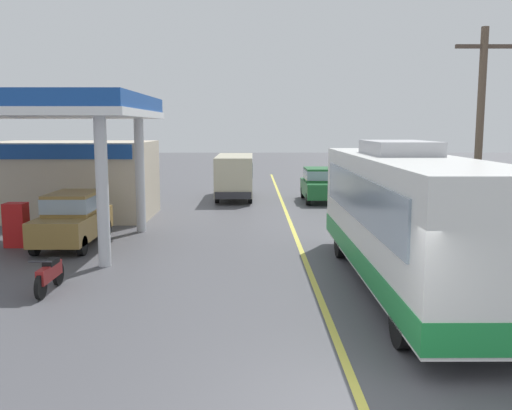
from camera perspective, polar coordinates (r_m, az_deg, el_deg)
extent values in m
plane|color=#4C4C51|center=(27.73, 2.97, -0.38)|extent=(120.00, 120.00, 0.00)
cube|color=#D8CC4C|center=(22.80, 3.69, -2.21)|extent=(0.16, 50.00, 0.01)
cube|color=white|center=(14.41, 15.24, -0.95)|extent=(2.50, 11.00, 2.90)
cube|color=#1E8C3F|center=(14.61, 15.08, -5.22)|extent=(2.54, 11.04, 0.56)
cube|color=#8C9EAD|center=(9.27, 24.37, -2.83)|extent=(2.30, 0.10, 1.40)
cube|color=#8C9EAD|center=(14.06, 10.31, 0.83)|extent=(0.06, 9.35, 1.10)
cube|color=#8C9EAD|center=(14.74, 20.06, 0.80)|extent=(0.06, 9.35, 1.10)
cube|color=white|center=(9.18, 24.60, 1.48)|extent=(1.75, 0.08, 0.32)
cube|color=#B2B2B7|center=(15.22, 14.46, 5.71)|extent=(1.60, 2.80, 0.36)
cylinder|color=black|center=(10.79, 14.85, -11.48)|extent=(0.30, 1.00, 1.00)
cylinder|color=black|center=(17.59, 8.73, -3.72)|extent=(0.30, 1.00, 1.00)
cylinder|color=black|center=(18.07, 15.65, -3.61)|extent=(0.30, 1.00, 1.00)
cube|color=#194799|center=(20.30, -24.04, 9.60)|extent=(9.00, 7.00, 0.50)
cube|color=white|center=(20.29, -23.98, 8.56)|extent=(9.10, 7.10, 0.24)
cylinder|color=silver|center=(16.60, -15.51, 1.67)|extent=(0.36, 0.36, 4.60)
cylinder|color=silver|center=(21.83, -11.84, 3.26)|extent=(0.36, 0.36, 4.60)
cube|color=red|center=(20.55, -23.39, -1.88)|extent=(0.70, 0.60, 1.50)
cube|color=beige|center=(26.20, -18.24, 2.48)|extent=(7.00, 4.40, 3.40)
cube|color=#194799|center=(23.99, -20.02, 5.16)|extent=(6.30, 0.10, 0.60)
cube|color=olive|center=(20.04, -18.29, -1.95)|extent=(1.70, 4.20, 0.80)
cube|color=olive|center=(20.12, -18.21, 0.25)|extent=(1.50, 2.31, 0.70)
cube|color=#8C9EAD|center=(20.12, -18.21, 0.25)|extent=(1.53, 2.35, 0.49)
cylinder|color=black|center=(18.98, -21.78, -3.89)|extent=(0.20, 0.64, 0.64)
cylinder|color=black|center=(18.49, -17.44, -3.99)|extent=(0.20, 0.64, 0.64)
cylinder|color=black|center=(21.75, -18.92, -2.29)|extent=(0.20, 0.64, 0.64)
cylinder|color=black|center=(21.32, -15.10, -2.33)|extent=(0.20, 0.64, 0.64)
cube|color=#BFB799|center=(31.54, -2.19, 3.20)|extent=(2.00, 6.00, 2.10)
cube|color=#8C9EAD|center=(31.51, -2.20, 3.92)|extent=(2.04, 5.10, 0.80)
cube|color=#2D2D33|center=(28.59, -2.37, 0.98)|extent=(1.90, 0.16, 0.36)
cylinder|color=black|center=(29.70, -4.00, 0.92)|extent=(0.22, 0.76, 0.76)
cylinder|color=black|center=(29.64, -0.60, 0.92)|extent=(0.22, 0.76, 0.76)
cylinder|color=black|center=(33.66, -3.57, 1.76)|extent=(0.22, 0.76, 0.76)
cylinder|color=black|center=(33.61, -0.57, 1.77)|extent=(0.22, 0.76, 0.76)
cylinder|color=black|center=(14.21, -21.24, -7.85)|extent=(0.10, 0.60, 0.60)
cylinder|color=black|center=(15.29, -19.65, -6.66)|extent=(0.10, 0.60, 0.60)
cube|color=maroon|center=(14.70, -20.45, -6.48)|extent=(0.20, 1.30, 0.36)
cube|color=black|center=(14.78, -20.29, -5.51)|extent=(0.24, 0.60, 0.12)
cylinder|color=#2D2D33|center=(14.10, -21.29, -5.45)|extent=(0.55, 0.04, 0.04)
cylinder|color=#33333F|center=(23.02, -16.04, -1.38)|extent=(0.14, 0.14, 0.82)
cylinder|color=#33333F|center=(22.97, -15.61, -1.39)|extent=(0.14, 0.14, 0.82)
cube|color=#D8CC4C|center=(22.90, -15.90, 0.37)|extent=(0.36, 0.22, 0.60)
sphere|color=tan|center=(22.84, -15.94, 1.44)|extent=(0.22, 0.22, 0.22)
cylinder|color=#D8CC4C|center=(22.97, -16.44, 0.24)|extent=(0.09, 0.09, 0.58)
cylinder|color=#D8CC4C|center=(22.84, -15.33, 0.24)|extent=(0.09, 0.09, 0.58)
cube|color=#1E602D|center=(30.48, 6.50, 1.71)|extent=(1.70, 4.20, 0.80)
cube|color=#1E602D|center=(30.60, 6.48, 3.15)|extent=(1.50, 2.31, 0.70)
cube|color=#8C9EAD|center=(30.60, 6.48, 3.15)|extent=(1.53, 2.35, 0.49)
cylinder|color=black|center=(28.96, 5.37, 0.60)|extent=(0.20, 0.64, 0.64)
cylinder|color=black|center=(29.15, 8.30, 0.60)|extent=(0.20, 0.64, 0.64)
cylinder|color=black|center=(31.93, 4.83, 1.30)|extent=(0.20, 0.64, 0.64)
cylinder|color=black|center=(32.10, 7.50, 1.29)|extent=(0.20, 0.64, 0.64)
cylinder|color=brown|center=(19.23, 21.91, 6.02)|extent=(0.24, 0.24, 7.14)
cube|color=#4C3D33|center=(19.39, 22.38, 14.82)|extent=(1.80, 0.12, 0.12)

